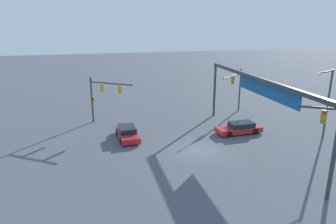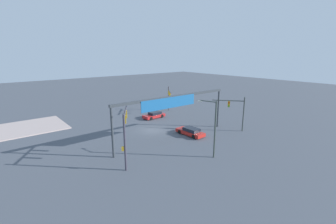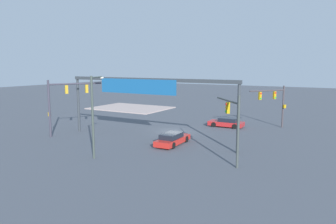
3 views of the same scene
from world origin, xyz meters
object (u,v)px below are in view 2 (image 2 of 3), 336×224
at_px(sedan_car_approaching, 154,115).
at_px(sedan_car_waiting_far, 190,132).
at_px(traffic_signal_cross_street, 169,95).
at_px(streetlamp_curved_arm, 213,125).
at_px(traffic_signal_opposite_side, 236,109).
at_px(traffic_signal_near_corner, 125,129).

bearing_deg(sedan_car_approaching, sedan_car_waiting_far, 80.04).
xyz_separation_m(traffic_signal_cross_street, streetlamp_curved_arm, (10.59, 21.19, 0.52)).
relative_size(sedan_car_approaching, sedan_car_waiting_far, 0.92).
distance_m(traffic_signal_opposite_side, traffic_signal_cross_street, 16.95).
height_order(streetlamp_curved_arm, sedan_car_approaching, streetlamp_curved_arm).
distance_m(traffic_signal_cross_street, streetlamp_curved_arm, 23.69).
relative_size(traffic_signal_opposite_side, streetlamp_curved_arm, 0.80).
bearing_deg(sedan_car_approaching, traffic_signal_opposite_side, 108.52).
height_order(traffic_signal_cross_street, streetlamp_curved_arm, streetlamp_curved_arm).
distance_m(traffic_signal_near_corner, sedan_car_approaching, 20.48).
bearing_deg(sedan_car_waiting_far, streetlamp_curved_arm, 152.03).
xyz_separation_m(traffic_signal_cross_street, sedan_car_waiting_far, (7.03, 13.87, -3.07)).
distance_m(traffic_signal_near_corner, traffic_signal_opposite_side, 20.00).
xyz_separation_m(traffic_signal_near_corner, sedan_car_approaching, (-14.23, -14.26, -3.73)).
distance_m(traffic_signal_opposite_side, streetlamp_curved_arm, 11.64).
bearing_deg(traffic_signal_opposite_side, streetlamp_curved_arm, 71.89).
bearing_deg(sedan_car_approaching, traffic_signal_cross_street, -161.86).
height_order(traffic_signal_near_corner, streetlamp_curved_arm, streetlamp_curved_arm).
xyz_separation_m(streetlamp_curved_arm, sedan_car_approaching, (-5.07, -19.09, -3.59)).
height_order(traffic_signal_opposite_side, sedan_car_approaching, traffic_signal_opposite_side).
bearing_deg(traffic_signal_cross_street, sedan_car_waiting_far, 8.57).
relative_size(streetlamp_curved_arm, sedan_car_waiting_far, 1.44).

